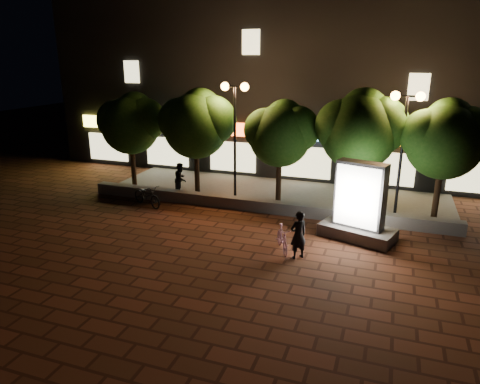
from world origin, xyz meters
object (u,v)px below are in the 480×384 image
at_px(street_lamp_left, 235,111).
at_px(tree_far_right, 446,137).
at_px(tree_mid, 281,132).
at_px(pedestrian, 181,179).
at_px(street_lamp_right, 405,122).
at_px(scooter_pink, 282,239).
at_px(tree_right, 361,127).
at_px(rider, 298,235).
at_px(tree_left, 197,122).
at_px(tree_far_left, 132,122).
at_px(scooter_parked, 147,195).
at_px(ad_kiosk, 359,208).

bearing_deg(street_lamp_left, tree_far_right, 1.76).
xyz_separation_m(tree_mid, pedestrian, (-4.59, -0.71, -2.37)).
xyz_separation_m(street_lamp_right, pedestrian, (-9.54, -0.45, -3.05)).
height_order(tree_far_right, scooter_pink, tree_far_right).
bearing_deg(tree_right, rider, -103.77).
bearing_deg(pedestrian, tree_left, -47.05).
bearing_deg(street_lamp_right, tree_right, 170.90).
bearing_deg(tree_mid, tree_far_left, 180.00).
bearing_deg(scooter_parked, pedestrian, 0.32).
bearing_deg(tree_mid, street_lamp_left, -172.69).
height_order(street_lamp_left, scooter_pink, street_lamp_left).
xyz_separation_m(tree_far_right, street_lamp_right, (-1.55, -0.26, 0.53)).
relative_size(tree_right, street_lamp_left, 0.98).
relative_size(tree_left, street_lamp_right, 0.98).
xyz_separation_m(tree_far_left, street_lamp_right, (12.45, -0.26, 0.60)).
bearing_deg(tree_far_right, scooter_parked, -168.28).
bearing_deg(pedestrian, scooter_parked, 148.84).
relative_size(street_lamp_right, scooter_pink, 3.37).
xyz_separation_m(street_lamp_left, street_lamp_right, (7.00, 0.00, -0.13)).
bearing_deg(tree_far_right, tree_right, 180.00).
height_order(rider, scooter_parked, rider).
distance_m(tree_far_left, tree_right, 10.81).
xyz_separation_m(tree_mid, tree_right, (3.31, 0.00, 0.35)).
xyz_separation_m(tree_right, scooter_pink, (-1.92, -5.02, -3.12)).
bearing_deg(street_lamp_right, scooter_pink, -126.88).
height_order(tree_mid, pedestrian, tree_mid).
bearing_deg(tree_left, rider, -41.88).
xyz_separation_m(tree_far_left, tree_far_right, (14.00, 0.00, 0.08)).
bearing_deg(tree_left, scooter_pink, -43.01).
bearing_deg(tree_far_right, street_lamp_right, -170.39).
relative_size(tree_left, scooter_parked, 2.64).
bearing_deg(tree_left, tree_far_left, -180.00).
bearing_deg(tree_left, tree_far_right, -0.00).
relative_size(tree_far_right, pedestrian, 3.10).
xyz_separation_m(tree_right, pedestrian, (-7.90, -0.71, -2.72)).
bearing_deg(scooter_parked, ad_kiosk, -69.13).
bearing_deg(ad_kiosk, tree_far_right, 46.84).
height_order(scooter_pink, rider, rider).
bearing_deg(ad_kiosk, pedestrian, 164.47).
distance_m(ad_kiosk, rider, 2.92).
xyz_separation_m(tree_far_left, tree_mid, (7.50, -0.00, -0.08)).
bearing_deg(scooter_pink, tree_right, 42.69).
bearing_deg(street_lamp_right, street_lamp_left, 180.00).
bearing_deg(street_lamp_right, tree_far_right, 9.61).
relative_size(scooter_pink, rider, 0.91).
distance_m(tree_mid, rider, 6.21).
bearing_deg(rider, tree_mid, -113.92).
bearing_deg(tree_far_left, tree_far_right, 0.00).
distance_m(street_lamp_left, ad_kiosk, 6.98).
height_order(tree_mid, street_lamp_right, street_lamp_right).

